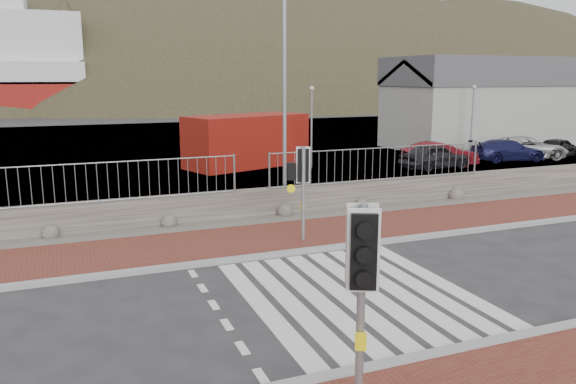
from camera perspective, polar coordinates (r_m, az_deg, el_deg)
name	(u,v)px	position (r m, az deg, el deg)	size (l,w,h in m)	color
ground	(355,293)	(12.38, 6.85, -10.19)	(220.00, 220.00, 0.00)	#28282B
sidewalk_far	(281,237)	(16.24, -0.71, -4.61)	(40.00, 3.00, 0.08)	brown
kerb_near	(441,354)	(10.06, 15.28, -15.58)	(40.00, 0.25, 0.12)	gray
kerb_far	(301,252)	(14.90, 1.35, -6.07)	(40.00, 0.25, 0.12)	gray
zebra_crossing	(355,293)	(12.37, 6.85, -10.16)	(4.62, 5.60, 0.01)	silver
gravel_strip	(259,221)	(18.06, -2.98, -2.98)	(40.00, 1.50, 0.06)	#59544C
stone_wall	(251,203)	(18.70, -3.78, -1.16)	(40.00, 0.60, 0.90)	#4C463E
railing	(252,163)	(18.30, -3.69, 2.93)	(18.07, 0.07, 1.22)	gray
quay	(157,146)	(38.65, -13.21, 4.52)	(120.00, 40.00, 0.50)	#4C4C4F
water	(113,114)	(73.32, -17.34, 7.54)	(220.00, 50.00, 0.05)	#3F4C54
harbor_building	(482,102)	(39.41, 19.08, 8.61)	(12.20, 6.20, 5.80)	#9E9E99
hills_backdrop	(149,236)	(102.53, -13.92, -4.34)	(254.00, 90.00, 100.00)	#2C2D1B
traffic_signal_near	(362,265)	(7.53, 7.53, -7.37)	(0.49, 0.41, 2.97)	gray
traffic_signal_far	(302,174)	(15.40, 1.44, 1.87)	(0.67, 0.39, 2.72)	gray
streetlight	(288,79)	(19.56, -0.01, 11.37)	(1.69, 0.41, 7.98)	gray
shipping_container	(247,141)	(29.33, -4.22, 5.23)	(6.35, 2.64, 2.64)	maroon
car_a	(434,156)	(29.24, 14.65, 3.52)	(1.52, 3.78, 1.29)	black
car_b	(439,154)	(30.11, 15.14, 3.71)	(1.35, 3.87, 1.27)	#580C13
car_c	(508,150)	(33.34, 21.44, 3.97)	(1.67, 4.12, 1.19)	#151642
car_d	(526,148)	(34.58, 23.00, 4.17)	(2.12, 4.59, 1.28)	#AAAAAA
car_e	(558,148)	(35.89, 25.77, 4.08)	(1.37, 3.39, 1.16)	black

